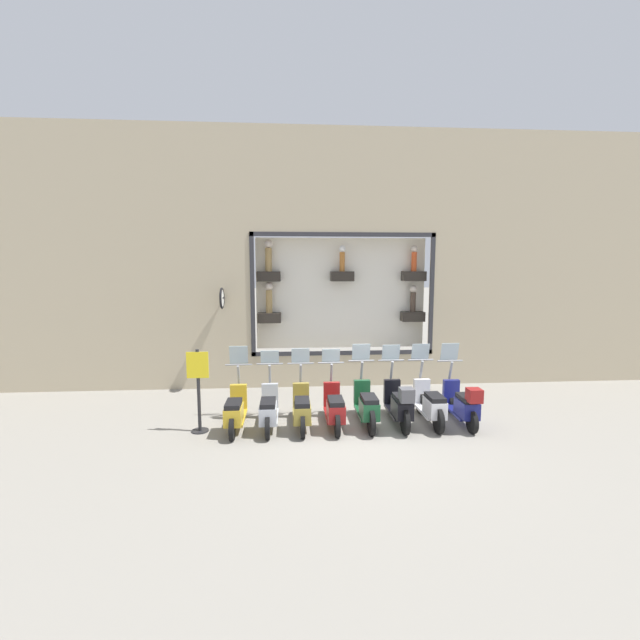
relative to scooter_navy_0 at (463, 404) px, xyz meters
name	(u,v)px	position (x,y,z in m)	size (l,w,h in m)	color
ground_plane	(363,430)	(-0.18, 2.25, -0.47)	(120.00, 120.00, 0.00)	gray
building_facade	(343,258)	(3.42, 2.25, 3.22)	(1.21, 36.00, 7.26)	tan
scooter_navy_0	(463,404)	(0.00, 0.00, 0.00)	(1.80, 0.61, 1.67)	black
scooter_white_1	(430,404)	(0.07, 0.71, -0.02)	(1.81, 0.60, 1.66)	black
scooter_black_2	(399,404)	(0.01, 1.42, 0.02)	(1.81, 0.60, 1.65)	black
scooter_green_3	(367,406)	(0.07, 2.12, -0.02)	(1.81, 0.61, 1.68)	black
scooter_red_4	(334,408)	(0.06, 2.83, -0.05)	(1.80, 0.60, 1.57)	black
scooter_olive_5	(302,409)	(0.06, 3.54, -0.05)	(1.79, 0.60, 1.59)	black
scooter_silver_6	(269,410)	(0.06, 4.25, -0.05)	(1.79, 0.61, 1.55)	black
scooter_yellow_7	(235,410)	(0.06, 4.96, -0.05)	(1.79, 0.61, 1.67)	black
shop_sign_post	(198,387)	(0.00, 5.70, 0.49)	(0.36, 0.45, 1.76)	#232326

